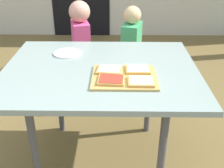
{
  "coord_description": "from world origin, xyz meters",
  "views": [
    {
      "loc": [
        0.09,
        -1.55,
        1.46
      ],
      "look_at": [
        0.07,
        0.0,
        0.63
      ],
      "focal_mm": 44.82,
      "sensor_mm": 36.0,
      "label": 1
    }
  ],
  "objects_px": {
    "plate_white_left": "(67,53)",
    "child_left": "(81,46)",
    "pizza_slice_far_left": "(109,70)",
    "pizza_slice_far_right": "(138,69)",
    "pizza_slice_near_left": "(111,80)",
    "cutting_board": "(124,77)",
    "dining_table": "(101,78)",
    "pizza_slice_near_right": "(141,81)",
    "child_right": "(131,51)"
  },
  "relations": [
    {
      "from": "pizza_slice_near_left",
      "to": "pizza_slice_near_right",
      "type": "bearing_deg",
      "value": -4.66
    },
    {
      "from": "pizza_slice_near_right",
      "to": "pizza_slice_near_left",
      "type": "relative_size",
      "value": 0.96
    },
    {
      "from": "cutting_board",
      "to": "child_left",
      "type": "height_order",
      "value": "child_left"
    },
    {
      "from": "dining_table",
      "to": "pizza_slice_near_right",
      "type": "distance_m",
      "value": 0.33
    },
    {
      "from": "pizza_slice_far_left",
      "to": "child_left",
      "type": "height_order",
      "value": "child_left"
    },
    {
      "from": "cutting_board",
      "to": "child_left",
      "type": "distance_m",
      "value": 1.06
    },
    {
      "from": "pizza_slice_far_left",
      "to": "pizza_slice_near_left",
      "type": "height_order",
      "value": "same"
    },
    {
      "from": "cutting_board",
      "to": "pizza_slice_far_right",
      "type": "xyz_separation_m",
      "value": [
        0.08,
        0.08,
        0.01
      ]
    },
    {
      "from": "child_right",
      "to": "cutting_board",
      "type": "bearing_deg",
      "value": -95.33
    },
    {
      "from": "pizza_slice_far_right",
      "to": "child_left",
      "type": "xyz_separation_m",
      "value": [
        -0.44,
        0.91,
        -0.19
      ]
    },
    {
      "from": "cutting_board",
      "to": "pizza_slice_near_left",
      "type": "distance_m",
      "value": 0.1
    },
    {
      "from": "pizza_slice_near_left",
      "to": "child_left",
      "type": "relative_size",
      "value": 0.15
    },
    {
      "from": "pizza_slice_near_right",
      "to": "pizza_slice_far_right",
      "type": "relative_size",
      "value": 1.01
    },
    {
      "from": "pizza_slice_near_right",
      "to": "dining_table",
      "type": "bearing_deg",
      "value": 137.37
    },
    {
      "from": "dining_table",
      "to": "cutting_board",
      "type": "relative_size",
      "value": 3.25
    },
    {
      "from": "pizza_slice_near_left",
      "to": "child_left",
      "type": "distance_m",
      "value": 1.1
    },
    {
      "from": "dining_table",
      "to": "pizza_slice_near_right",
      "type": "height_order",
      "value": "pizza_slice_near_right"
    },
    {
      "from": "cutting_board",
      "to": "pizza_slice_near_left",
      "type": "height_order",
      "value": "pizza_slice_near_left"
    },
    {
      "from": "dining_table",
      "to": "pizza_slice_far_right",
      "type": "distance_m",
      "value": 0.25
    },
    {
      "from": "pizza_slice_far_right",
      "to": "child_left",
      "type": "relative_size",
      "value": 0.15
    },
    {
      "from": "dining_table",
      "to": "pizza_slice_near_left",
      "type": "distance_m",
      "value": 0.23
    },
    {
      "from": "cutting_board",
      "to": "child_left",
      "type": "bearing_deg",
      "value": 110.25
    },
    {
      "from": "child_left",
      "to": "child_right",
      "type": "bearing_deg",
      "value": -2.36
    },
    {
      "from": "pizza_slice_near_right",
      "to": "pizza_slice_near_left",
      "type": "xyz_separation_m",
      "value": [
        -0.16,
        0.01,
        0.0
      ]
    },
    {
      "from": "pizza_slice_far_right",
      "to": "child_left",
      "type": "height_order",
      "value": "child_left"
    },
    {
      "from": "pizza_slice_near_right",
      "to": "child_right",
      "type": "distance_m",
      "value": 1.07
    },
    {
      "from": "pizza_slice_far_left",
      "to": "plate_white_left",
      "type": "bearing_deg",
      "value": 134.86
    },
    {
      "from": "pizza_slice_far_left",
      "to": "child_left",
      "type": "bearing_deg",
      "value": 106.87
    },
    {
      "from": "dining_table",
      "to": "pizza_slice_far_left",
      "type": "bearing_deg",
      "value": -50.76
    },
    {
      "from": "pizza_slice_near_left",
      "to": "child_left",
      "type": "height_order",
      "value": "child_left"
    },
    {
      "from": "dining_table",
      "to": "child_left",
      "type": "bearing_deg",
      "value": 104.62
    },
    {
      "from": "pizza_slice_far_right",
      "to": "child_right",
      "type": "relative_size",
      "value": 0.15
    },
    {
      "from": "cutting_board",
      "to": "pizza_slice_far_left",
      "type": "relative_size",
      "value": 2.37
    },
    {
      "from": "dining_table",
      "to": "pizza_slice_far_right",
      "type": "relative_size",
      "value": 8.37
    },
    {
      "from": "plate_white_left",
      "to": "child_right",
      "type": "bearing_deg",
      "value": 52.11
    },
    {
      "from": "cutting_board",
      "to": "pizza_slice_far_left",
      "type": "bearing_deg",
      "value": 141.51
    },
    {
      "from": "cutting_board",
      "to": "pizza_slice_near_right",
      "type": "height_order",
      "value": "pizza_slice_near_right"
    },
    {
      "from": "pizza_slice_far_right",
      "to": "plate_white_left",
      "type": "xyz_separation_m",
      "value": [
        -0.46,
        0.29,
        -0.02
      ]
    },
    {
      "from": "dining_table",
      "to": "cutting_board",
      "type": "bearing_deg",
      "value": -44.04
    },
    {
      "from": "pizza_slice_near_left",
      "to": "cutting_board",
      "type": "bearing_deg",
      "value": 40.3
    },
    {
      "from": "plate_white_left",
      "to": "child_left",
      "type": "bearing_deg",
      "value": 88.54
    },
    {
      "from": "cutting_board",
      "to": "pizza_slice_far_left",
      "type": "distance_m",
      "value": 0.11
    },
    {
      "from": "cutting_board",
      "to": "child_right",
      "type": "height_order",
      "value": "child_right"
    },
    {
      "from": "child_left",
      "to": "pizza_slice_far_right",
      "type": "bearing_deg",
      "value": -63.92
    },
    {
      "from": "pizza_slice_far_left",
      "to": "pizza_slice_near_left",
      "type": "relative_size",
      "value": 1.04
    },
    {
      "from": "pizza_slice_near_left",
      "to": "child_right",
      "type": "height_order",
      "value": "child_right"
    },
    {
      "from": "cutting_board",
      "to": "plate_white_left",
      "type": "xyz_separation_m",
      "value": [
        -0.38,
        0.36,
        -0.0
      ]
    },
    {
      "from": "cutting_board",
      "to": "child_right",
      "type": "relative_size",
      "value": 0.39
    },
    {
      "from": "plate_white_left",
      "to": "child_left",
      "type": "xyz_separation_m",
      "value": [
        0.02,
        0.62,
        -0.18
      ]
    },
    {
      "from": "cutting_board",
      "to": "plate_white_left",
      "type": "bearing_deg",
      "value": 136.24
    }
  ]
}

